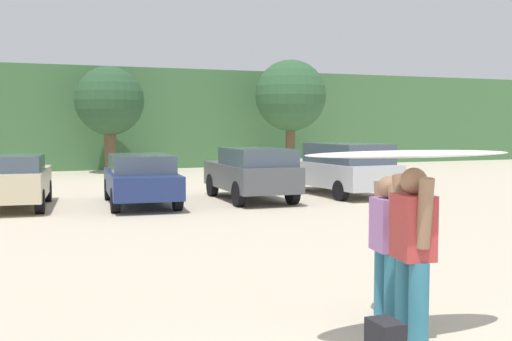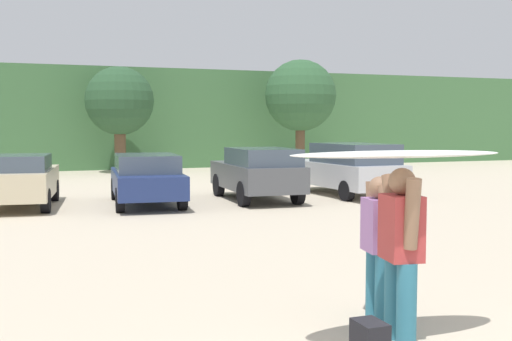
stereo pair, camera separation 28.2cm
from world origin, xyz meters
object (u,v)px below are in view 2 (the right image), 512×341
at_px(parked_car_champagne, 18,180).
at_px(surfboard_white, 399,154).
at_px(parked_car_silver, 347,168).
at_px(person_adult, 401,245).
at_px(person_companion, 379,239).
at_px(parked_car_dark_gray, 258,172).
at_px(parked_car_navy, 146,178).

height_order(parked_car_champagne, surfboard_white, surfboard_white).
bearing_deg(parked_car_silver, person_adult, 150.96).
bearing_deg(person_adult, surfboard_white, 55.51).
xyz_separation_m(parked_car_champagne, person_companion, (3.88, -11.83, 0.16)).
bearing_deg(parked_car_dark_gray, parked_car_silver, -81.04).
relative_size(parked_car_dark_gray, surfboard_white, 1.82).
distance_m(parked_car_dark_gray, person_adult, 12.22).
bearing_deg(surfboard_white, parked_car_dark_gray, -101.68).
distance_m(parked_car_silver, surfboard_white, 13.87).
bearing_deg(parked_car_champagne, parked_car_dark_gray, -88.72).
bearing_deg(parked_car_champagne, person_companion, -154.34).
xyz_separation_m(person_adult, person_companion, (0.21, 0.76, -0.09)).
bearing_deg(parked_car_dark_gray, person_companion, 168.89).
xyz_separation_m(parked_car_champagne, parked_car_dark_gray, (6.59, -0.72, 0.08)).
relative_size(parked_car_navy, parked_car_dark_gray, 1.08).
height_order(parked_car_silver, surfboard_white, surfboard_white).
bearing_deg(surfboard_white, parked_car_silver, -114.14).
bearing_deg(parked_car_navy, person_companion, -171.84).
distance_m(parked_car_champagne, parked_car_silver, 9.76).
height_order(parked_car_navy, surfboard_white, surfboard_white).
distance_m(parked_car_silver, person_adult, 13.65).
bearing_deg(parked_car_champagne, parked_car_navy, -91.67).
relative_size(parked_car_champagne, surfboard_white, 1.80).
xyz_separation_m(parked_car_navy, person_adult, (0.33, -12.05, 0.26)).
bearing_deg(person_adult, person_companion, -95.68).
bearing_deg(person_adult, parked_car_silver, -106.79).
xyz_separation_m(parked_car_champagne, person_adult, (3.67, -12.58, 0.25)).
bearing_deg(parked_car_navy, person_adult, -173.00).
relative_size(parked_car_silver, surfboard_white, 2.04).
bearing_deg(parked_car_champagne, surfboard_white, -156.96).
bearing_deg(person_adult, parked_car_dark_gray, -94.13).
height_order(person_adult, surfboard_white, surfboard_white).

